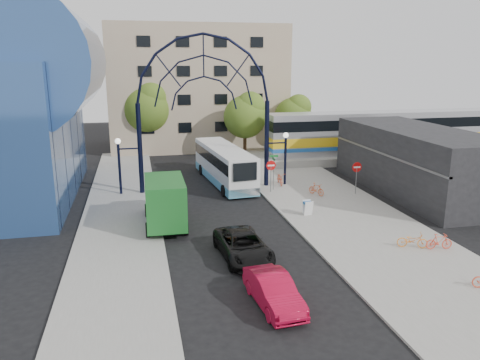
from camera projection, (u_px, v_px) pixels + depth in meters
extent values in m
plane|color=black|center=(246.00, 261.00, 24.21)|extent=(120.00, 120.00, 0.00)
cube|color=gray|center=(354.00, 223.00, 29.67)|extent=(8.00, 56.00, 0.12)
cube|color=gray|center=(120.00, 229.00, 28.50)|extent=(5.00, 50.00, 0.12)
cylinder|color=black|center=(140.00, 150.00, 35.53)|extent=(0.36, 0.36, 7.00)
cylinder|color=black|center=(267.00, 145.00, 37.64)|extent=(0.36, 0.36, 7.00)
cylinder|color=black|center=(120.00, 170.00, 35.57)|extent=(0.20, 0.20, 4.00)
cylinder|color=black|center=(285.00, 162.00, 38.35)|extent=(0.20, 0.20, 4.00)
sphere|color=white|center=(118.00, 141.00, 35.02)|extent=(0.44, 0.44, 0.44)
sphere|color=white|center=(286.00, 135.00, 37.81)|extent=(0.44, 0.44, 0.44)
cylinder|color=slate|center=(271.00, 178.00, 36.27)|extent=(0.06, 0.06, 2.20)
cylinder|color=red|center=(271.00, 165.00, 36.02)|extent=(0.80, 0.04, 0.80)
cube|color=white|center=(271.00, 166.00, 36.00)|extent=(0.55, 0.02, 0.12)
cylinder|color=slate|center=(356.00, 180.00, 35.69)|extent=(0.06, 0.06, 2.20)
cylinder|color=red|center=(357.00, 167.00, 35.44)|extent=(0.76, 0.04, 0.76)
cube|color=white|center=(357.00, 167.00, 35.41)|extent=(0.55, 0.02, 0.12)
cylinder|color=slate|center=(274.00, 172.00, 36.85)|extent=(0.05, 0.05, 2.80)
cube|color=#146626|center=(274.00, 156.00, 36.53)|extent=(0.70, 0.03, 0.18)
cube|color=#146626|center=(274.00, 159.00, 36.59)|extent=(0.03, 0.70, 0.18)
cube|color=white|center=(309.00, 209.00, 30.72)|extent=(0.55, 0.26, 0.99)
cube|color=white|center=(307.00, 207.00, 31.06)|extent=(0.55, 0.26, 0.99)
cube|color=#1E59A5|center=(308.00, 203.00, 30.81)|extent=(0.55, 0.42, 0.14)
cylinder|color=#2D4F8A|center=(35.00, 61.00, 33.40)|extent=(9.00, 16.00, 9.00)
cube|color=black|center=(416.00, 161.00, 36.42)|extent=(6.00, 16.00, 5.00)
cube|color=tan|center=(195.00, 87.00, 56.01)|extent=(20.00, 12.00, 14.00)
cube|color=gray|center=(383.00, 155.00, 49.14)|extent=(32.00, 5.00, 0.80)
cube|color=#B7B7BC|center=(385.00, 132.00, 48.52)|extent=(25.00, 3.00, 4.20)
cube|color=gold|center=(384.00, 138.00, 48.67)|extent=(25.10, 3.05, 0.90)
cube|color=black|center=(386.00, 122.00, 48.27)|extent=(25.05, 3.05, 1.00)
cube|color=#1E59A5|center=(384.00, 144.00, 48.84)|extent=(25.10, 3.05, 0.35)
cylinder|color=#382314|center=(245.00, 146.00, 49.76)|extent=(0.36, 0.36, 2.52)
sphere|color=#336019|center=(245.00, 117.00, 48.99)|extent=(4.48, 4.48, 4.48)
sphere|color=#336019|center=(250.00, 106.00, 48.54)|extent=(3.08, 3.08, 3.08)
cylinder|color=#382314|center=(148.00, 142.00, 51.39)|extent=(0.36, 0.36, 2.88)
sphere|color=#336019|center=(147.00, 109.00, 50.52)|extent=(5.12, 5.12, 5.12)
sphere|color=#336019|center=(151.00, 98.00, 50.02)|extent=(3.52, 3.52, 3.52)
cylinder|color=#382314|center=(292.00, 142.00, 52.93)|extent=(0.36, 0.36, 2.34)
sphere|color=#336019|center=(293.00, 116.00, 52.23)|extent=(4.16, 4.16, 4.16)
sphere|color=#336019|center=(298.00, 107.00, 51.79)|extent=(2.86, 2.86, 2.86)
cube|color=silver|center=(224.00, 163.00, 39.34)|extent=(3.45, 11.14, 2.76)
cube|color=#5AA8CA|center=(224.00, 177.00, 39.62)|extent=(3.48, 11.14, 0.67)
cube|color=black|center=(224.00, 157.00, 39.20)|extent=(3.47, 10.93, 0.86)
cube|color=black|center=(245.00, 172.00, 34.10)|extent=(1.80, 0.30, 1.33)
cube|color=black|center=(208.00, 153.00, 44.38)|extent=(2.29, 0.38, 1.53)
cylinder|color=black|center=(201.00, 170.00, 42.42)|extent=(0.35, 0.94, 0.92)
cylinder|color=black|center=(226.00, 168.00, 43.13)|extent=(0.35, 0.94, 0.92)
cylinder|color=black|center=(224.00, 191.00, 35.55)|extent=(0.35, 0.94, 0.92)
cylinder|color=black|center=(253.00, 188.00, 36.26)|extent=(0.35, 0.94, 0.92)
cube|color=black|center=(163.00, 200.00, 31.12)|extent=(2.23, 2.33, 2.11)
cube|color=black|center=(162.00, 189.00, 32.10)|extent=(1.92, 0.12, 0.96)
cube|color=#196022|center=(165.00, 201.00, 28.20)|extent=(2.36, 4.44, 2.68)
cylinder|color=black|center=(147.00, 211.00, 30.78)|extent=(0.26, 0.92, 0.92)
cylinder|color=black|center=(181.00, 209.00, 31.21)|extent=(0.26, 0.92, 0.92)
cylinder|color=black|center=(148.00, 230.00, 27.23)|extent=(0.26, 0.92, 0.92)
cylinder|color=black|center=(186.00, 228.00, 27.67)|extent=(0.26, 0.92, 0.92)
imported|color=black|center=(243.00, 246.00, 24.36)|extent=(2.61, 5.11, 1.38)
imported|color=#AB0A2B|center=(274.00, 291.00, 19.58)|extent=(1.81, 4.24, 1.36)
imported|color=#D24B2A|center=(280.00, 178.00, 38.60)|extent=(0.87, 1.97, 1.00)
imported|color=#DB592B|center=(316.00, 189.00, 35.54)|extent=(1.03, 1.55, 0.91)
imported|color=orange|center=(412.00, 240.00, 25.48)|extent=(1.72, 1.15, 0.86)
imported|color=#E4462D|center=(439.00, 241.00, 25.27)|extent=(1.51, 0.64, 0.88)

